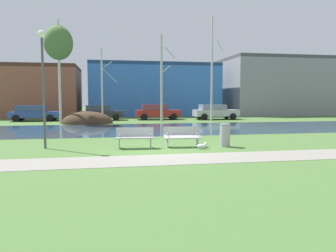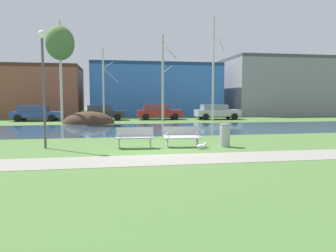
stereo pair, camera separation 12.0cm
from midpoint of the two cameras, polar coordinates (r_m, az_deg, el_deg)
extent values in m
plane|color=#476B33|center=(23.01, -5.30, -0.33)|extent=(120.00, 120.00, 0.00)
cube|color=gray|center=(11.15, 0.20, -5.93)|extent=(60.00, 1.96, 0.01)
cube|color=#2D475B|center=(22.10, -5.10, -0.54)|extent=(80.00, 8.87, 0.01)
ellipsoid|color=#423021|center=(27.72, -14.20, 0.43)|extent=(4.20, 2.75, 2.04)
cube|color=#9EA0A3|center=(13.58, -6.12, -2.10)|extent=(1.63, 0.58, 0.05)
cube|color=#9EA0A3|center=(13.83, -6.15, -1.06)|extent=(1.60, 0.18, 0.40)
cube|color=#9EA0A3|center=(13.67, -8.87, -3.03)|extent=(0.07, 0.43, 0.45)
cube|color=#9EA0A3|center=(13.69, -3.37, -2.97)|extent=(0.07, 0.43, 0.45)
cylinder|color=#9EA0A3|center=(13.59, -8.90, -1.53)|extent=(0.06, 0.28, 0.04)
cylinder|color=#9EA0A3|center=(13.60, -3.37, -1.47)|extent=(0.06, 0.28, 0.04)
cube|color=#9EA0A3|center=(13.88, 2.34, -1.93)|extent=(1.63, 0.58, 0.15)
cube|color=#9EA0A3|center=(14.13, 2.16, -0.90)|extent=(1.60, 0.18, 0.40)
cube|color=#9EA0A3|center=(13.87, -0.38, -2.86)|extent=(0.07, 0.43, 0.45)
cube|color=#9EA0A3|center=(14.08, 4.94, -2.76)|extent=(0.07, 0.43, 0.45)
cylinder|color=#9EA0A3|center=(13.79, -0.36, -1.38)|extent=(0.06, 0.28, 0.04)
cylinder|color=#9EA0A3|center=(14.00, 4.98, -1.30)|extent=(0.06, 0.28, 0.04)
cylinder|color=#999B9E|center=(14.21, 9.81, -1.63)|extent=(0.44, 0.44, 1.00)
torus|color=#5B5D5E|center=(14.16, 9.84, 0.27)|extent=(0.47, 0.47, 0.04)
ellipsoid|color=white|center=(13.47, 5.71, -3.57)|extent=(0.39, 0.18, 0.18)
sphere|color=white|center=(13.51, 6.44, -3.17)|extent=(0.13, 0.13, 0.13)
cone|color=gold|center=(13.53, 6.72, -3.17)|extent=(0.07, 0.04, 0.04)
cylinder|color=gold|center=(13.46, 5.83, -3.88)|extent=(0.01, 0.01, 0.10)
cylinder|color=gold|center=(13.52, 5.75, -3.84)|extent=(0.01, 0.01, 0.10)
cylinder|color=#4C4C51|center=(14.38, -21.41, 5.32)|extent=(0.10, 0.10, 4.58)
sphere|color=white|center=(14.62, -21.72, 14.91)|extent=(0.32, 0.32, 0.32)
cylinder|color=beige|center=(28.50, -18.83, 9.03)|extent=(0.21, 0.21, 8.53)
ellipsoid|color=#4C7038|center=(28.78, -18.97, 13.77)|extent=(2.33, 2.33, 2.80)
cylinder|color=beige|center=(28.35, -11.75, 7.03)|extent=(0.14, 0.14, 6.38)
cylinder|color=beige|center=(28.82, -10.76, 10.65)|extent=(0.72, 1.02, 0.40)
cylinder|color=beige|center=(27.68, -10.39, 8.76)|extent=(1.23, 1.20, 1.10)
cylinder|color=#BCB7A8|center=(28.72, -1.29, 8.42)|extent=(0.21, 0.21, 7.70)
cylinder|color=#BCB7A8|center=(29.21, -0.40, 10.05)|extent=(0.70, 0.98, 0.61)
cylinder|color=#BCB7A8|center=(28.42, 0.17, 12.92)|extent=(1.21, 1.18, 0.88)
cylinder|color=beige|center=(29.66, 7.66, 9.95)|extent=(0.18, 0.18, 9.43)
cylinder|color=beige|center=(30.51, 8.47, 15.03)|extent=(0.69, 0.97, 0.64)
cylinder|color=beige|center=(29.55, 9.09, 13.95)|extent=(0.96, 0.93, 1.01)
cube|color=#2D4793|center=(32.25, -22.54, 1.88)|extent=(4.48, 1.90, 0.55)
cube|color=#32457F|center=(32.32, -23.19, 2.87)|extent=(2.52, 1.64, 0.58)
cylinder|color=black|center=(32.85, -19.68, 1.54)|extent=(0.64, 0.23, 0.64)
cylinder|color=black|center=(31.07, -20.28, 1.34)|extent=(0.64, 0.23, 0.64)
cylinder|color=black|center=(33.51, -24.61, 1.44)|extent=(0.64, 0.23, 0.64)
cylinder|color=black|center=(31.77, -25.48, 1.24)|extent=(0.64, 0.23, 0.64)
cube|color=#282B30|center=(31.59, -11.74, 2.13)|extent=(4.05, 1.78, 0.58)
cube|color=#2F3648|center=(31.58, -12.34, 3.13)|extent=(2.28, 1.54, 0.54)
cylinder|color=black|center=(32.42, -9.32, 1.72)|extent=(0.64, 0.23, 0.64)
cylinder|color=black|center=(30.72, -9.33, 1.54)|extent=(0.64, 0.23, 0.64)
cylinder|color=black|center=(32.53, -14.00, 1.65)|extent=(0.64, 0.23, 0.64)
cylinder|color=black|center=(30.84, -14.26, 1.47)|extent=(0.64, 0.23, 0.64)
cube|color=maroon|center=(31.94, -1.90, 2.29)|extent=(4.39, 1.88, 0.62)
cube|color=brown|center=(31.87, -2.52, 3.36)|extent=(2.47, 1.63, 0.58)
cylinder|color=black|center=(33.05, 0.38, 1.84)|extent=(0.64, 0.23, 0.64)
cylinder|color=black|center=(31.29, 0.93, 1.67)|extent=(0.64, 0.23, 0.64)
cylinder|color=black|center=(32.70, -4.60, 1.80)|extent=(0.64, 0.23, 0.64)
cylinder|color=black|center=(30.91, -4.33, 1.62)|extent=(0.64, 0.23, 0.64)
cube|color=#B2B5BC|center=(32.50, 8.37, 2.31)|extent=(4.42, 1.97, 0.64)
cube|color=gray|center=(32.37, 7.79, 3.33)|extent=(2.48, 1.71, 0.52)
cylinder|color=black|center=(33.87, 10.21, 1.84)|extent=(0.64, 0.23, 0.64)
cylinder|color=black|center=(32.09, 11.33, 1.66)|extent=(0.64, 0.23, 0.64)
cylinder|color=black|center=(33.02, 5.48, 1.82)|extent=(0.64, 0.23, 0.64)
cylinder|color=black|center=(31.20, 6.35, 1.63)|extent=(0.64, 0.23, 0.64)
cube|color=brown|center=(40.23, -24.06, 5.33)|extent=(11.89, 7.93, 5.35)
cube|color=#4E2C21|center=(40.37, -24.20, 9.41)|extent=(11.89, 7.93, 0.40)
cube|color=#3870C6|center=(39.92, -2.65, 6.13)|extent=(15.38, 6.72, 5.87)
cube|color=navy|center=(40.11, -2.66, 10.61)|extent=(15.38, 6.72, 0.40)
cube|color=gray|center=(45.03, 19.31, 6.33)|extent=(15.17, 8.92, 6.83)
cube|color=#48484B|center=(45.28, 19.44, 10.90)|extent=(15.17, 8.92, 0.40)
camera|label=1|loc=(0.06, -90.24, -0.02)|focal=34.38mm
camera|label=2|loc=(0.06, 89.76, 0.02)|focal=34.38mm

